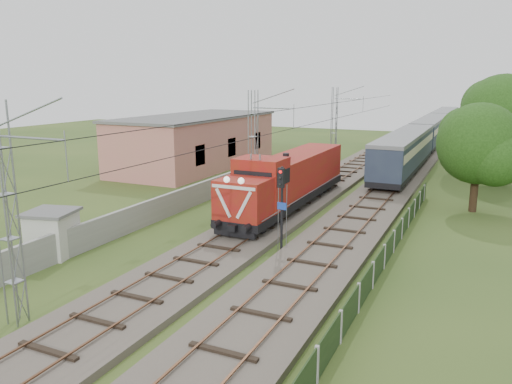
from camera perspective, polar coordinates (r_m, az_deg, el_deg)
The scene contains 14 objects.
ground at distance 24.38m, azimuth -6.06°, elevation -8.16°, with size 140.00×140.00×0.00m, color #2D471A.
track_main at distance 30.21m, azimuth 0.78°, elevation -3.60°, with size 4.20×70.00×0.45m.
track_side at distance 40.94m, azimuth 14.76°, elevation 0.29°, with size 4.20×80.00×0.45m.
catenary at distance 35.08m, azimuth -0.25°, elevation 5.12°, with size 3.31×70.00×8.00m.
boundary_wall at distance 37.28m, azimuth -5.19°, elevation 0.37°, with size 0.25×40.00×1.50m, color #9E9E99.
station_building at distance 51.45m, azimuth -6.74°, elevation 5.83°, with size 8.40×20.40×5.22m.
fence at distance 24.17m, azimuth 14.42°, elevation -7.17°, with size 0.12×32.00×1.20m.
locomotive at distance 33.45m, azimuth 3.69°, elevation 1.42°, with size 2.83×16.15×4.10m.
coach_rake at distance 69.51m, azimuth 19.33°, elevation 6.74°, with size 2.84×63.23×3.28m.
signal_post at distance 24.77m, azimuth 2.92°, elevation -0.32°, with size 0.50×0.39×4.48m.
relay_hut at distance 26.94m, azimuth -22.25°, elevation -4.37°, with size 2.76×2.76×2.34m.
tree_a at distance 35.87m, azimuth 24.20°, elevation 4.96°, with size 5.60×5.34×7.26m.
tree_b at distance 46.33m, azimuth 26.46°, elevation 7.75°, with size 7.10×6.77×9.21m.
tree_c at distance 53.36m, azimuth 25.20°, elevation 7.29°, with size 5.92×5.64×7.67m.
Camera 1 is at (11.88, -19.47, 8.60)m, focal length 35.00 mm.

